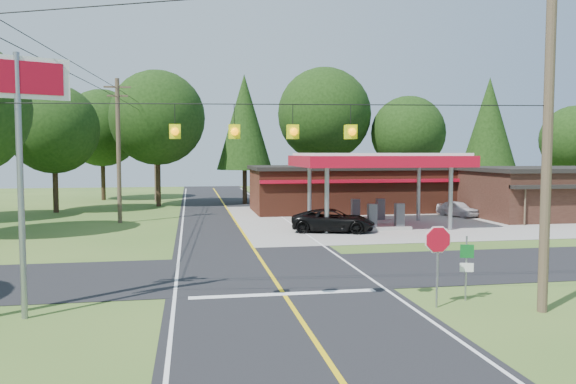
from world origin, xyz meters
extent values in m
plane|color=#365B20|center=(0.00, 0.00, 0.00)|extent=(120.00, 120.00, 0.00)
cube|color=black|center=(0.00, 0.00, 0.01)|extent=(8.00, 120.00, 0.02)
cube|color=black|center=(0.00, 0.00, 0.01)|extent=(70.00, 7.00, 0.02)
cube|color=yellow|center=(0.00, 0.00, 0.03)|extent=(0.15, 110.00, 0.00)
cylinder|color=gray|center=(5.00, 10.50, 2.10)|extent=(0.28, 0.28, 4.20)
cylinder|color=gray|center=(5.00, 15.50, 2.10)|extent=(0.28, 0.28, 4.20)
cylinder|color=gray|center=(13.00, 10.50, 2.10)|extent=(0.28, 0.28, 4.20)
cylinder|color=gray|center=(13.00, 15.50, 2.10)|extent=(0.28, 0.28, 4.20)
cube|color=#A6081D|center=(9.00, 13.00, 4.35)|extent=(10.60, 7.40, 0.70)
cube|color=white|center=(9.00, 13.00, 4.75)|extent=(10.00, 7.00, 0.25)
cube|color=#9E9B93|center=(9.00, 11.20, 0.13)|extent=(3.20, 0.90, 0.22)
cube|color=#3F3F44|center=(8.10, 11.20, 0.95)|extent=(0.55, 0.45, 1.50)
cube|color=#3F3F44|center=(9.90, 11.20, 0.95)|extent=(0.55, 0.45, 1.50)
cube|color=#9E9B93|center=(9.00, 14.80, 0.13)|extent=(3.20, 0.90, 0.22)
cube|color=#3F3F44|center=(8.10, 14.80, 0.95)|extent=(0.55, 0.45, 1.50)
cube|color=#3F3F44|center=(9.90, 14.80, 0.95)|extent=(0.55, 0.45, 1.50)
cube|color=#5B291A|center=(10.00, 23.00, 1.75)|extent=(16.00, 7.00, 3.50)
cube|color=black|center=(10.00, 23.00, 3.65)|extent=(16.40, 7.40, 0.30)
cube|color=#A6081D|center=(10.00, 19.40, 2.70)|extent=(16.00, 0.50, 0.25)
cylinder|color=#473828|center=(7.50, -7.00, 5.75)|extent=(0.30, 0.30, 11.50)
cylinder|color=#473828|center=(-8.00, 18.00, 5.00)|extent=(0.30, 0.30, 10.00)
cube|color=#473828|center=(-8.00, 18.00, 9.40)|extent=(1.80, 0.12, 0.12)
cube|color=#473828|center=(-8.00, 18.00, 8.80)|extent=(1.40, 0.12, 0.12)
cylinder|color=#473828|center=(-6.50, 35.00, 4.75)|extent=(0.30, 0.30, 9.50)
cube|color=#CFDD0B|center=(-3.55, -5.70, 5.50)|extent=(0.32, 0.32, 0.42)
cube|color=#CFDD0B|center=(-1.85, -5.90, 5.50)|extent=(0.32, 0.32, 0.42)
cube|color=#CFDD0B|center=(-0.15, -6.10, 5.50)|extent=(0.32, 0.32, 0.42)
cube|color=#CFDD0B|center=(1.55, -6.30, 5.50)|extent=(0.32, 0.32, 0.42)
cylinder|color=#332316|center=(-14.00, 26.00, 1.98)|extent=(0.44, 0.44, 3.96)
sphere|color=black|center=(-14.00, 26.00, 6.82)|extent=(7.26, 7.26, 7.26)
cylinder|color=#332316|center=(-6.00, 30.00, 2.34)|extent=(0.44, 0.44, 4.68)
sphere|color=black|center=(-6.00, 30.00, 8.06)|extent=(8.58, 8.58, 8.58)
cylinder|color=#332316|center=(2.00, 31.00, 2.16)|extent=(0.44, 0.44, 4.32)
cone|color=black|center=(2.00, 31.00, 7.80)|extent=(5.28, 5.28, 9.00)
cylinder|color=#332316|center=(10.00, 32.00, 2.52)|extent=(0.44, 0.44, 5.04)
sphere|color=black|center=(10.00, 32.00, 8.68)|extent=(9.24, 9.24, 9.24)
cylinder|color=#332316|center=(18.00, 30.00, 1.98)|extent=(0.44, 0.44, 3.96)
sphere|color=black|center=(18.00, 30.00, 6.82)|extent=(7.26, 7.26, 7.26)
cylinder|color=#332316|center=(26.00, 29.00, 2.16)|extent=(0.44, 0.44, 4.32)
cone|color=black|center=(26.00, 29.00, 7.80)|extent=(5.28, 5.28, 9.00)
cylinder|color=#332316|center=(34.00, 27.00, 1.80)|extent=(0.44, 0.44, 3.60)
sphere|color=black|center=(34.00, 27.00, 6.20)|extent=(6.60, 6.60, 6.60)
cylinder|color=#332316|center=(-12.00, 38.00, 2.16)|extent=(0.44, 0.44, 4.32)
sphere|color=black|center=(-12.00, 38.00, 7.44)|extent=(7.92, 7.92, 7.92)
imported|color=black|center=(5.51, 10.98, 0.71)|extent=(6.34, 6.34, 1.41)
imported|color=silver|center=(17.00, 17.45, 0.60)|extent=(4.47, 4.47, 1.20)
cylinder|color=gray|center=(-8.00, -5.00, 3.88)|extent=(0.18, 0.18, 7.76)
cube|color=white|center=(-8.00, -5.00, 7.05)|extent=(2.69, 1.20, 1.22)
cube|color=#A6081D|center=(-8.00, -5.05, 7.05)|extent=(2.36, 1.04, 0.94)
cylinder|color=gray|center=(4.50, -6.00, 1.23)|extent=(0.07, 0.07, 2.47)
cylinder|color=gray|center=(5.80, -5.38, 1.08)|extent=(0.06, 0.06, 2.15)
cube|color=#0C591E|center=(5.80, -5.42, 1.66)|extent=(0.43, 0.15, 0.44)
cube|color=white|center=(5.80, -5.42, 1.12)|extent=(0.43, 0.15, 0.29)
camera|label=1|loc=(-3.14, -22.36, 4.88)|focal=35.00mm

